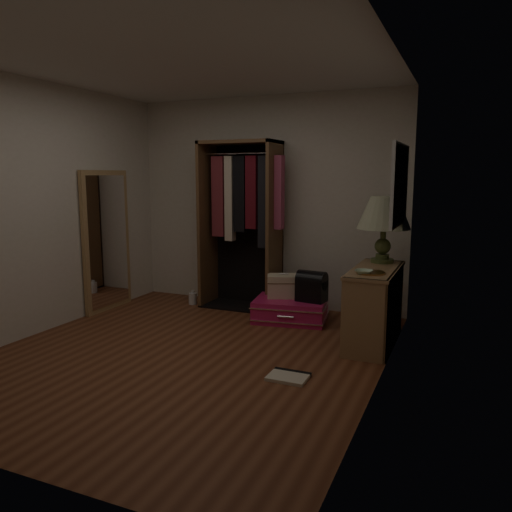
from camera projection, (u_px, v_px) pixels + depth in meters
name	position (u px, v px, depth m)	size (l,w,h in m)	color
ground	(186.00, 354.00, 4.63)	(4.00, 4.00, 0.00)	#5E2F1B
room_walls	(192.00, 191.00, 4.40)	(3.52, 4.02, 2.60)	beige
console_bookshelf	(375.00, 303.00, 4.92)	(0.42, 1.12, 0.75)	olive
open_wardrobe	(244.00, 211.00, 6.13)	(1.04, 0.50, 2.05)	brown
floor_mirror	(107.00, 241.00, 6.07)	(0.06, 0.80, 1.70)	#A47F4F
pink_suitcase	(290.00, 310.00, 5.68)	(0.90, 0.71, 0.25)	#BF1753
train_case	(284.00, 286.00, 5.75)	(0.45, 0.39, 0.28)	#C5B796
black_bag	(312.00, 286.00, 5.55)	(0.34, 0.24, 0.35)	black
table_lamp	(384.00, 214.00, 5.08)	(0.71, 0.71, 0.68)	#3F4D25
brass_tray	(371.00, 273.00, 4.58)	(0.35, 0.35, 0.02)	olive
ceramic_bowl	(364.00, 272.00, 4.54)	(0.16, 0.16, 0.04)	#B0D3B1
white_jug	(193.00, 298.00, 6.41)	(0.12, 0.12, 0.18)	silver
floor_book	(289.00, 376.00, 4.09)	(0.32, 0.26, 0.03)	beige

